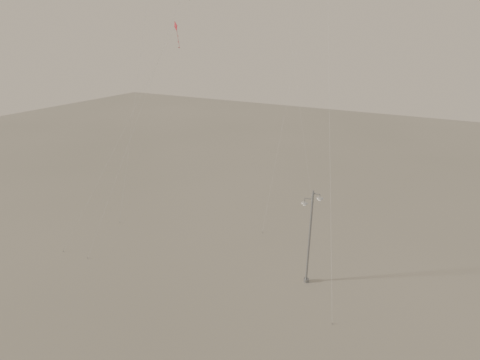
% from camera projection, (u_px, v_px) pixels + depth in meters
% --- Properties ---
extents(ground, '(160.00, 160.00, 0.00)m').
position_uv_depth(ground, '(190.00, 271.00, 31.99)').
color(ground, gray).
rests_on(ground, ground).
extents(street_lamp, '(1.60, 0.72, 8.09)m').
position_uv_depth(street_lamp, '(310.00, 235.00, 29.09)').
color(street_lamp, gray).
rests_on(street_lamp, ground).
extents(kite_1, '(5.79, 9.82, 23.30)m').
position_uv_depth(kite_1, '(159.00, 60.00, 31.71)').
color(kite_1, '#2C2625').
rests_on(kite_1, ground).
extents(kite_3, '(10.42, 6.08, 19.83)m').
position_uv_depth(kite_3, '(143.00, 93.00, 29.93)').
color(kite_3, maroon).
rests_on(kite_3, ground).
extents(kite_4, '(5.92, 12.16, 24.02)m').
position_uv_depth(kite_4, '(328.00, 50.00, 28.89)').
color(kite_4, '#2C2625').
rests_on(kite_4, ground).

